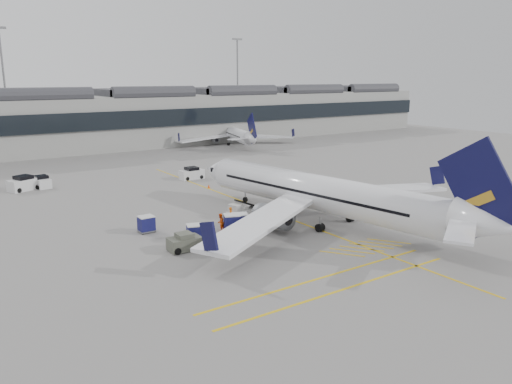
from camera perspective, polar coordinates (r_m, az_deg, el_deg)
ground at (r=45.41m, az=-2.85°, el=-6.27°), size 220.00×220.00×0.00m
terminal at (r=111.17m, az=-22.83°, el=7.46°), size 200.00×20.45×12.40m
light_masts at (r=124.35m, az=-25.31°, el=11.59°), size 113.00×0.60×25.45m
apron_markings at (r=58.65m, az=0.37°, el=-1.78°), size 0.25×60.00×0.01m
airliner_main at (r=52.28m, az=7.65°, el=-0.25°), size 35.81×39.40×10.52m
airliner_far at (r=113.79m, az=-2.45°, el=6.64°), size 26.40×29.21×7.94m
belt_loader at (r=54.79m, az=-1.65°, el=-2.23°), size 4.98×2.48×1.97m
baggage_cart_a at (r=49.94m, az=-1.83°, el=-3.35°), size 2.00×1.84×1.70m
baggage_cart_b at (r=46.91m, az=-7.01°, el=-4.60°), size 1.86×1.69×1.63m
baggage_cart_c at (r=49.56m, az=-2.77°, el=-3.48°), size 2.04×1.88×1.73m
baggage_cart_d at (r=50.39m, az=-12.42°, el=-3.55°), size 1.60×1.32×1.65m
ramp_agent_a at (r=52.25m, az=-2.87°, el=-2.67°), size 0.75×0.73×1.74m
ramp_agent_b at (r=49.80m, az=-4.09°, el=-3.46°), size 1.09×1.02×1.79m
pushback_tug at (r=44.74m, az=-8.17°, el=-5.74°), size 2.88×1.83×1.58m
safety_cone_nose at (r=69.05m, az=-5.41°, el=0.66°), size 0.39×0.39×0.55m
safety_cone_engine at (r=58.99m, az=4.85°, el=-1.48°), size 0.38×0.38×0.52m
service_van_left at (r=74.31m, az=-25.00°, el=0.87°), size 4.42×3.37×2.03m
service_van_mid at (r=75.22m, az=-23.30°, el=1.05°), size 2.08×3.51×1.70m
service_van_right at (r=75.51m, az=-7.35°, el=2.10°), size 3.55×1.83×1.81m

